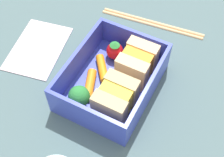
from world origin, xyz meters
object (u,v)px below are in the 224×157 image
at_px(strawberry_far_left, 115,50).
at_px(folded_napkin, 38,48).
at_px(carrot_stick_left, 90,84).
at_px(sandwich_left, 137,63).
at_px(broccoli_floret, 79,97).
at_px(sandwich_center_left, 116,99).
at_px(carrot_stick_far_left, 102,68).
at_px(chopstick_pair, 151,22).

distance_m(strawberry_far_left, folded_napkin, 0.15).
bearing_deg(carrot_stick_left, strawberry_far_left, 175.40).
bearing_deg(carrot_stick_left, sandwich_left, 137.61).
distance_m(strawberry_far_left, broccoli_floret, 0.12).
height_order(sandwich_center_left, strawberry_far_left, sandwich_center_left).
distance_m(sandwich_center_left, broccoli_floret, 0.06).
xyz_separation_m(carrot_stick_left, broccoli_floret, (0.04, 0.00, 0.02)).
height_order(sandwich_center_left, carrot_stick_far_left, sandwich_center_left).
height_order(sandwich_left, broccoli_floret, sandwich_left).
xyz_separation_m(strawberry_far_left, carrot_stick_far_left, (0.04, -0.00, -0.01)).
height_order(carrot_stick_left, folded_napkin, carrot_stick_left).
distance_m(sandwich_center_left, carrot_stick_left, 0.06).
bearing_deg(strawberry_far_left, folded_napkin, -73.84).
bearing_deg(chopstick_pair, carrot_stick_left, -7.73).
height_order(sandwich_center_left, broccoli_floret, sandwich_center_left).
bearing_deg(sandwich_left, strawberry_far_left, -107.83).
distance_m(broccoli_floret, folded_napkin, 0.16).
relative_size(carrot_stick_left, broccoli_floret, 1.19).
xyz_separation_m(sandwich_center_left, carrot_stick_left, (-0.02, -0.06, -0.02)).
bearing_deg(broccoli_floret, sandwich_center_left, 113.32).
relative_size(carrot_stick_far_left, carrot_stick_left, 0.99).
distance_m(broccoli_floret, chopstick_pair, 0.24).
bearing_deg(sandwich_center_left, strawberry_far_left, -152.12).
bearing_deg(broccoli_floret, carrot_stick_left, -173.35).
xyz_separation_m(sandwich_center_left, broccoli_floret, (0.02, -0.05, -0.00)).
bearing_deg(chopstick_pair, sandwich_left, 12.32).
xyz_separation_m(carrot_stick_left, chopstick_pair, (-0.20, 0.03, -0.02)).
bearing_deg(folded_napkin, sandwich_center_left, 74.40).
height_order(sandwich_left, carrot_stick_far_left, sandwich_left).
height_order(carrot_stick_far_left, chopstick_pair, carrot_stick_far_left).
height_order(sandwich_left, chopstick_pair, sandwich_left).
bearing_deg(sandwich_center_left, carrot_stick_far_left, -135.81).
relative_size(sandwich_center_left, broccoli_floret, 1.41).
bearing_deg(sandwich_center_left, broccoli_floret, -66.68).
height_order(broccoli_floret, folded_napkin, broccoli_floret).
bearing_deg(folded_napkin, strawberry_far_left, 106.16).
distance_m(carrot_stick_far_left, folded_napkin, 0.14).
relative_size(strawberry_far_left, broccoli_floret, 0.80).
height_order(sandwich_center_left, carrot_stick_left, sandwich_center_left).
bearing_deg(strawberry_far_left, sandwich_left, 72.17).
relative_size(sandwich_left, chopstick_pair, 0.30).
bearing_deg(carrot_stick_far_left, sandwich_left, 113.00).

